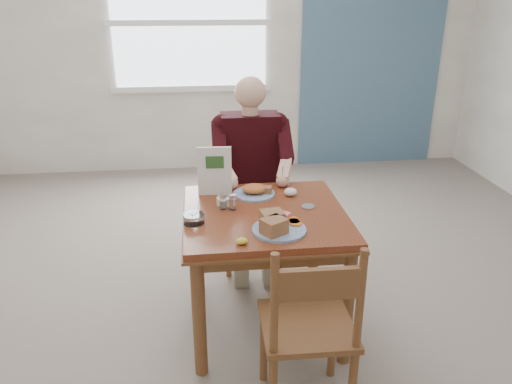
{
  "coord_description": "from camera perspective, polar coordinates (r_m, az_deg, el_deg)",
  "views": [
    {
      "loc": [
        -0.35,
        -2.53,
        1.9
      ],
      "look_at": [
        -0.05,
        0.0,
        0.87
      ],
      "focal_mm": 35.0,
      "sensor_mm": 36.0,
      "label": 1
    }
  ],
  "objects": [
    {
      "name": "near_plate",
      "position": [
        2.57,
        2.35,
        -3.79
      ],
      "size": [
        0.37,
        0.37,
        0.09
      ],
      "color": "white",
      "rests_on": "table"
    },
    {
      "name": "diner",
      "position": [
        3.44,
        -0.55,
        3.46
      ],
      "size": [
        0.53,
        0.56,
        1.39
      ],
      "color": "gray",
      "rests_on": "chair_far"
    },
    {
      "name": "lemon_wedge",
      "position": [
        2.45,
        -1.64,
        -5.64
      ],
      "size": [
        0.07,
        0.06,
        0.03
      ],
      "primitive_type": "ellipsoid",
      "rotation": [
        0.0,
        0.0,
        0.28
      ],
      "color": "gold",
      "rests_on": "table"
    },
    {
      "name": "accent_panel",
      "position": [
        5.87,
        13.25,
        16.5
      ],
      "size": [
        1.6,
        0.02,
        2.8
      ],
      "primitive_type": "cube",
      "color": "#476784",
      "rests_on": "ground"
    },
    {
      "name": "window",
      "position": [
        5.51,
        -7.65,
        18.63
      ],
      "size": [
        1.72,
        0.04,
        1.42
      ],
      "color": "white",
      "rests_on": "wall_back"
    },
    {
      "name": "metal_dish",
      "position": [
        2.87,
        5.98,
        -1.68
      ],
      "size": [
        0.09,
        0.09,
        0.01
      ],
      "primitive_type": "cylinder",
      "rotation": [
        0.0,
        0.0,
        0.12
      ],
      "color": "silver",
      "rests_on": "table"
    },
    {
      "name": "far_plate",
      "position": [
        3.03,
        -0.11,
        0.12
      ],
      "size": [
        0.32,
        0.32,
        0.07
      ],
      "color": "white",
      "rests_on": "table"
    },
    {
      "name": "chair_far",
      "position": [
        3.64,
        -0.68,
        -1.06
      ],
      "size": [
        0.42,
        0.42,
        0.95
      ],
      "color": "brown",
      "rests_on": "ground"
    },
    {
      "name": "napkin",
      "position": [
        3.02,
        3.96,
        0.0
      ],
      "size": [
        0.1,
        0.09,
        0.05
      ],
      "primitive_type": "ellipsoid",
      "rotation": [
        0.0,
        0.0,
        -0.36
      ],
      "color": "white",
      "rests_on": "table"
    },
    {
      "name": "wall_back",
      "position": [
        5.57,
        -3.24,
        16.75
      ],
      "size": [
        5.5,
        0.0,
        5.5
      ],
      "primitive_type": "plane",
      "rotation": [
        1.57,
        0.0,
        0.0
      ],
      "color": "white",
      "rests_on": "ground"
    },
    {
      "name": "caddy",
      "position": [
        2.89,
        -3.69,
        -1.03
      ],
      "size": [
        0.1,
        0.1,
        0.06
      ],
      "color": "white",
      "rests_on": "table"
    },
    {
      "name": "menu",
      "position": [
        3.0,
        -4.76,
        2.42
      ],
      "size": [
        0.2,
        0.03,
        0.3
      ],
      "color": "white",
      "rests_on": "table"
    },
    {
      "name": "chair_near",
      "position": [
        2.36,
        6.07,
        -15.3
      ],
      "size": [
        0.43,
        0.43,
        0.95
      ],
      "color": "brown",
      "rests_on": "ground"
    },
    {
      "name": "shakers",
      "position": [
        2.82,
        -3.26,
        -1.12
      ],
      "size": [
        0.1,
        0.06,
        0.09
      ],
      "color": "white",
      "rests_on": "table"
    },
    {
      "name": "floor",
      "position": [
        3.19,
        0.93,
        -14.66
      ],
      "size": [
        6.0,
        6.0,
        0.0
      ],
      "primitive_type": "plane",
      "color": "slate",
      "rests_on": "ground"
    },
    {
      "name": "table",
      "position": [
        2.85,
        1.01,
        -4.31
      ],
      "size": [
        0.92,
        0.92,
        0.75
      ],
      "color": "maroon",
      "rests_on": "ground"
    },
    {
      "name": "creamer",
      "position": [
        2.68,
        -7.12,
        -3.03
      ],
      "size": [
        0.12,
        0.12,
        0.05
      ],
      "color": "white",
      "rests_on": "table"
    }
  ]
}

